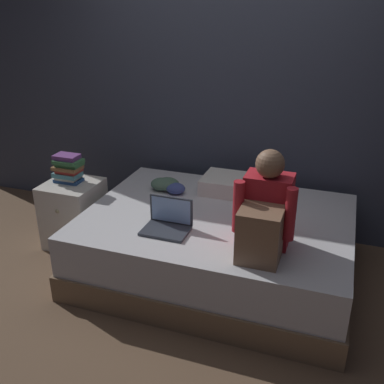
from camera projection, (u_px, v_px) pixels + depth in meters
name	position (u px, v px, depth m)	size (l,w,h in m)	color
ground_plane	(179.00, 288.00, 3.34)	(8.00, 8.00, 0.00)	brown
wall_back	(227.00, 80.00, 3.83)	(5.60, 0.10, 2.70)	#383D4C
bed	(217.00, 245.00, 3.43)	(2.00, 1.50, 0.51)	#7A6047
nightstand	(74.00, 214.00, 3.85)	(0.44, 0.46, 0.57)	beige
person_sitting	(265.00, 214.00, 2.78)	(0.39, 0.44, 0.66)	#B21E28
laptop	(168.00, 222.00, 3.10)	(0.32, 0.23, 0.22)	#333842
pillow	(236.00, 185.00, 3.68)	(0.56, 0.36, 0.13)	silver
book_stack	(68.00, 169.00, 3.72)	(0.25, 0.17, 0.24)	#284C84
clothes_pile	(167.00, 185.00, 3.72)	(0.31, 0.20, 0.11)	#4C6B56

